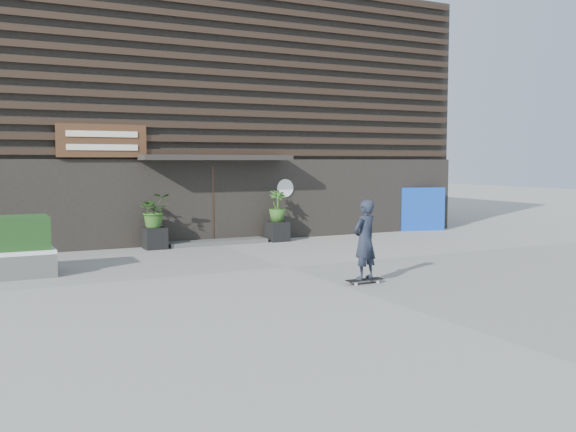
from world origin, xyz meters
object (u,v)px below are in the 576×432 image
planter_pot_left (155,238)px  blue_tarp (423,209)px  planter_pot_right (277,231)px  skateboarder (365,240)px

planter_pot_left → blue_tarp: bearing=1.8°
planter_pot_right → blue_tarp: size_ratio=0.37×
planter_pot_right → blue_tarp: (5.82, 0.30, 0.46)m
planter_pot_left → blue_tarp: blue_tarp is taller
planter_pot_right → skateboarder: size_ratio=0.36×
skateboarder → planter_pot_left: bearing=109.3°
planter_pot_left → skateboarder: skateboarder is taller
planter_pot_left → planter_pot_right: size_ratio=1.00×
planter_pot_left → skateboarder: 7.32m
planter_pot_left → blue_tarp: size_ratio=0.37×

